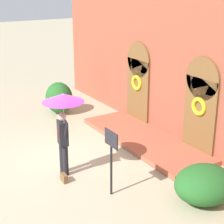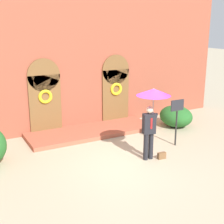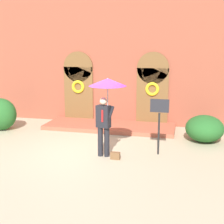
# 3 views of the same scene
# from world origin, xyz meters

# --- Properties ---
(ground_plane) EXTENTS (80.00, 80.00, 0.00)m
(ground_plane) POSITION_xyz_m (0.00, 0.00, 0.00)
(ground_plane) COLOR tan
(building_facade) EXTENTS (14.00, 2.30, 5.60)m
(building_facade) POSITION_xyz_m (-0.00, 4.15, 2.68)
(building_facade) COLOR brown
(building_facade) RESTS_ON ground
(person_with_umbrella) EXTENTS (1.10, 1.10, 2.36)m
(person_with_umbrella) POSITION_xyz_m (0.71, -0.15, 1.91)
(person_with_umbrella) COLOR black
(person_with_umbrella) RESTS_ON ground
(handbag) EXTENTS (0.28, 0.13, 0.22)m
(handbag) POSITION_xyz_m (1.02, -0.35, 0.11)
(handbag) COLOR brown
(handbag) RESTS_ON ground
(sign_post) EXTENTS (0.56, 0.06, 1.72)m
(sign_post) POSITION_xyz_m (2.20, 0.40, 1.16)
(sign_post) COLOR black
(sign_post) RESTS_ON ground
(shrub_left) EXTENTS (1.23, 1.06, 1.27)m
(shrub_left) POSITION_xyz_m (-4.13, 1.84, 0.63)
(shrub_left) COLOR #235B23
(shrub_left) RESTS_ON ground
(shrub_right) EXTENTS (1.32, 1.53, 0.91)m
(shrub_right) POSITION_xyz_m (3.64, 2.16, 0.46)
(shrub_right) COLOR #235B23
(shrub_right) RESTS_ON ground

